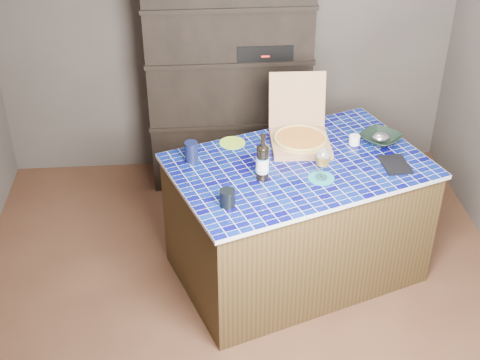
{
  "coord_description": "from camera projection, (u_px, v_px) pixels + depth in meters",
  "views": [
    {
      "loc": [
        -0.28,
        -3.08,
        2.95
      ],
      "look_at": [
        -0.03,
        0.0,
        0.94
      ],
      "focal_mm": 50.0,
      "sensor_mm": 36.0,
      "label": 1
    }
  ],
  "objects": [
    {
      "name": "bowl",
      "position": [
        380.0,
        139.0,
        4.24
      ],
      "size": [
        0.34,
        0.34,
        0.06
      ],
      "primitive_type": "imported",
      "rotation": [
        0.0,
        0.0,
        0.72
      ],
      "color": "black",
      "rests_on": "kitchen_island"
    },
    {
      "name": "kitchen_island",
      "position": [
        297.0,
        219.0,
        4.26
      ],
      "size": [
        1.75,
        1.42,
        0.83
      ],
      "rotation": [
        0.0,
        0.0,
        0.35
      ],
      "color": "#45321B",
      "rests_on": "floor"
    },
    {
      "name": "mead_bottle",
      "position": [
        262.0,
        162.0,
        3.84
      ],
      "size": [
        0.08,
        0.08,
        0.29
      ],
      "color": "black",
      "rests_on": "kitchen_island"
    },
    {
      "name": "white_jar",
      "position": [
        354.0,
        140.0,
        4.22
      ],
      "size": [
        0.07,
        0.07,
        0.06
      ],
      "primitive_type": "cylinder",
      "color": "white",
      "rests_on": "kitchen_island"
    },
    {
      "name": "navy_cup",
      "position": [
        191.0,
        152.0,
        4.03
      ],
      "size": [
        0.08,
        0.08,
        0.13
      ],
      "primitive_type": "cylinder",
      "color": "black",
      "rests_on": "kitchen_island"
    },
    {
      "name": "pizza_box",
      "position": [
        300.0,
        136.0,
        4.21
      ],
      "size": [
        0.37,
        0.45,
        0.4
      ],
      "rotation": [
        0.0,
        0.0,
        -0.03
      ],
      "color": "#976A4E",
      "rests_on": "kitchen_island"
    },
    {
      "name": "shelving_unit",
      "position": [
        229.0,
        72.0,
        4.99
      ],
      "size": [
        1.2,
        0.41,
        1.8
      ],
      "color": "black",
      "rests_on": "floor"
    },
    {
      "name": "room",
      "position": [
        246.0,
        130.0,
        3.52
      ],
      "size": [
        3.5,
        3.5,
        3.5
      ],
      "color": "#503422",
      "rests_on": "ground"
    },
    {
      "name": "green_trivet",
      "position": [
        232.0,
        143.0,
        4.24
      ],
      "size": [
        0.17,
        0.17,
        0.01
      ],
      "primitive_type": "cylinder",
      "color": "#94CA2B",
      "rests_on": "kitchen_island"
    },
    {
      "name": "wine_glass",
      "position": [
        323.0,
        158.0,
        3.82
      ],
      "size": [
        0.09,
        0.09,
        0.2
      ],
      "color": "white",
      "rests_on": "teal_trivet"
    },
    {
      "name": "teal_trivet",
      "position": [
        321.0,
        178.0,
        3.9
      ],
      "size": [
        0.15,
        0.15,
        0.01
      ],
      "primitive_type": "cylinder",
      "color": "#187781",
      "rests_on": "kitchen_island"
    },
    {
      "name": "dvd_case",
      "position": [
        395.0,
        165.0,
        4.01
      ],
      "size": [
        0.17,
        0.22,
        0.02
      ],
      "primitive_type": "cube",
      "rotation": [
        0.0,
        0.0,
        0.08
      ],
      "color": "black",
      "rests_on": "kitchen_island"
    },
    {
      "name": "foil_contents",
      "position": [
        381.0,
        137.0,
        4.23
      ],
      "size": [
        0.11,
        0.09,
        0.05
      ],
      "primitive_type": "ellipsoid",
      "color": "#B6B6C2",
      "rests_on": "bowl"
    },
    {
      "name": "tumbler",
      "position": [
        227.0,
        198.0,
        3.65
      ],
      "size": [
        0.09,
        0.09,
        0.1
      ],
      "primitive_type": "cylinder",
      "color": "black",
      "rests_on": "kitchen_island"
    }
  ]
}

